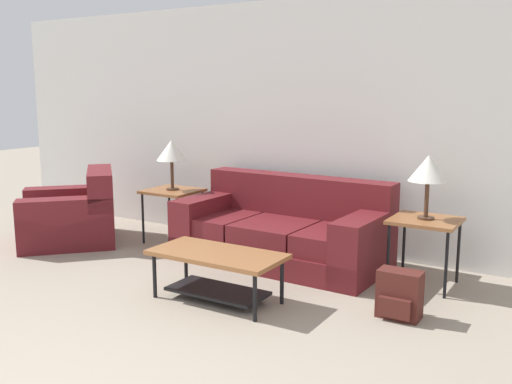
{
  "coord_description": "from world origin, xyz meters",
  "views": [
    {
      "loc": [
        2.34,
        -1.11,
        1.68
      ],
      "look_at": [
        -0.18,
        3.04,
        0.8
      ],
      "focal_mm": 40.0,
      "sensor_mm": 36.0,
      "label": 1
    }
  ],
  "objects_px": {
    "armchair": "(73,217)",
    "side_table_right": "(425,225)",
    "coffee_table": "(217,265)",
    "backpack": "(399,295)",
    "couch": "(283,232)",
    "table_lamp_right": "(428,169)",
    "side_table_left": "(173,195)",
    "table_lamp_left": "(172,151)"
  },
  "relations": [
    {
      "from": "side_table_left",
      "to": "side_table_right",
      "type": "xyz_separation_m",
      "value": [
        2.77,
        0.0,
        0.0
      ]
    },
    {
      "from": "armchair",
      "to": "side_table_left",
      "type": "relative_size",
      "value": 2.36
    },
    {
      "from": "armchair",
      "to": "side_table_left",
      "type": "bearing_deg",
      "value": 30.59
    },
    {
      "from": "table_lamp_right",
      "to": "backpack",
      "type": "xyz_separation_m",
      "value": [
        0.04,
        -0.82,
        -0.84
      ]
    },
    {
      "from": "couch",
      "to": "table_lamp_right",
      "type": "distance_m",
      "value": 1.56
    },
    {
      "from": "backpack",
      "to": "couch",
      "type": "bearing_deg",
      "value": 150.43
    },
    {
      "from": "couch",
      "to": "armchair",
      "type": "xyz_separation_m",
      "value": [
        -2.35,
        -0.56,
        -0.01
      ]
    },
    {
      "from": "side_table_left",
      "to": "table_lamp_left",
      "type": "distance_m",
      "value": 0.48
    },
    {
      "from": "table_lamp_left",
      "to": "side_table_right",
      "type": "bearing_deg",
      "value": 0.0
    },
    {
      "from": "coffee_table",
      "to": "side_table_left",
      "type": "relative_size",
      "value": 1.82
    },
    {
      "from": "side_table_left",
      "to": "armchair",
      "type": "bearing_deg",
      "value": -149.41
    },
    {
      "from": "armchair",
      "to": "side_table_right",
      "type": "distance_m",
      "value": 3.78
    },
    {
      "from": "coffee_table",
      "to": "table_lamp_left",
      "type": "height_order",
      "value": "table_lamp_left"
    },
    {
      "from": "coffee_table",
      "to": "side_table_left",
      "type": "distance_m",
      "value": 1.92
    },
    {
      "from": "side_table_left",
      "to": "table_lamp_right",
      "type": "bearing_deg",
      "value": 0.0
    },
    {
      "from": "armchair",
      "to": "side_table_right",
      "type": "relative_size",
      "value": 2.36
    },
    {
      "from": "couch",
      "to": "table_lamp_right",
      "type": "bearing_deg",
      "value": 0.26
    },
    {
      "from": "side_table_left",
      "to": "coffee_table",
      "type": "bearing_deg",
      "value": -40.13
    },
    {
      "from": "coffee_table",
      "to": "side_table_left",
      "type": "xyz_separation_m",
      "value": [
        -1.45,
        1.23,
        0.23
      ]
    },
    {
      "from": "backpack",
      "to": "table_lamp_left",
      "type": "bearing_deg",
      "value": 163.82
    },
    {
      "from": "armchair",
      "to": "table_lamp_right",
      "type": "bearing_deg",
      "value": 8.69
    },
    {
      "from": "coffee_table",
      "to": "table_lamp_left",
      "type": "bearing_deg",
      "value": 139.87
    },
    {
      "from": "side_table_left",
      "to": "table_lamp_right",
      "type": "height_order",
      "value": "table_lamp_right"
    },
    {
      "from": "backpack",
      "to": "armchair",
      "type": "bearing_deg",
      "value": 176.29
    },
    {
      "from": "couch",
      "to": "armchair",
      "type": "bearing_deg",
      "value": -166.5
    },
    {
      "from": "couch",
      "to": "table_lamp_left",
      "type": "bearing_deg",
      "value": 179.74
    },
    {
      "from": "armchair",
      "to": "side_table_right",
      "type": "bearing_deg",
      "value": 8.69
    },
    {
      "from": "coffee_table",
      "to": "side_table_left",
      "type": "height_order",
      "value": "side_table_left"
    },
    {
      "from": "armchair",
      "to": "side_table_right",
      "type": "height_order",
      "value": "armchair"
    },
    {
      "from": "armchair",
      "to": "backpack",
      "type": "relative_size",
      "value": 3.84
    },
    {
      "from": "side_table_left",
      "to": "table_lamp_right",
      "type": "distance_m",
      "value": 2.81
    },
    {
      "from": "backpack",
      "to": "side_table_right",
      "type": "bearing_deg",
      "value": 93.15
    },
    {
      "from": "couch",
      "to": "side_table_left",
      "type": "xyz_separation_m",
      "value": [
        -1.38,
        0.01,
        0.24
      ]
    },
    {
      "from": "side_table_left",
      "to": "table_lamp_left",
      "type": "height_order",
      "value": "table_lamp_left"
    },
    {
      "from": "couch",
      "to": "coffee_table",
      "type": "height_order",
      "value": "couch"
    },
    {
      "from": "couch",
      "to": "armchair",
      "type": "relative_size",
      "value": 1.48
    },
    {
      "from": "coffee_table",
      "to": "table_lamp_right",
      "type": "xyz_separation_m",
      "value": [
        1.31,
        1.23,
        0.72
      ]
    },
    {
      "from": "coffee_table",
      "to": "backpack",
      "type": "relative_size",
      "value": 2.97
    },
    {
      "from": "couch",
      "to": "coffee_table",
      "type": "xyz_separation_m",
      "value": [
        0.07,
        -1.22,
        0.01
      ]
    },
    {
      "from": "side_table_left",
      "to": "side_table_right",
      "type": "height_order",
      "value": "same"
    },
    {
      "from": "couch",
      "to": "coffee_table",
      "type": "distance_m",
      "value": 1.22
    },
    {
      "from": "side_table_right",
      "to": "couch",
      "type": "bearing_deg",
      "value": -179.74
    }
  ]
}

